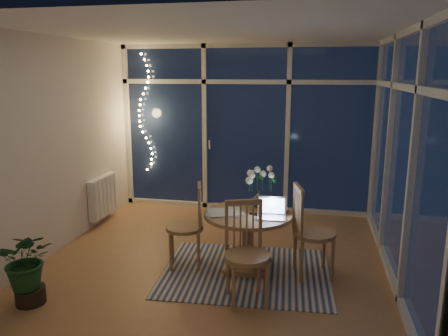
{
  "coord_description": "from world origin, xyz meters",
  "views": [
    {
      "loc": [
        1.05,
        -4.75,
        2.18
      ],
      "look_at": [
        0.01,
        0.25,
        1.05
      ],
      "focal_mm": 35.0,
      "sensor_mm": 36.0,
      "label": 1
    }
  ],
  "objects_px": {
    "dining_table": "(248,241)",
    "potted_plant": "(28,266)",
    "flower_vase": "(259,198)",
    "chair_left": "(185,225)",
    "chair_front": "(247,254)",
    "chair_right": "(314,231)",
    "laptop": "(272,208)"
  },
  "relations": [
    {
      "from": "laptop",
      "to": "flower_vase",
      "type": "relative_size",
      "value": 1.45
    },
    {
      "from": "dining_table",
      "to": "chair_front",
      "type": "bearing_deg",
      "value": -81.91
    },
    {
      "from": "chair_left",
      "to": "laptop",
      "type": "relative_size",
      "value": 3.19
    },
    {
      "from": "dining_table",
      "to": "potted_plant",
      "type": "xyz_separation_m",
      "value": [
        -1.93,
        -1.16,
        0.05
      ]
    },
    {
      "from": "potted_plant",
      "to": "chair_front",
      "type": "bearing_deg",
      "value": 12.49
    },
    {
      "from": "dining_table",
      "to": "potted_plant",
      "type": "distance_m",
      "value": 2.25
    },
    {
      "from": "laptop",
      "to": "chair_front",
      "type": "bearing_deg",
      "value": -109.68
    },
    {
      "from": "potted_plant",
      "to": "laptop",
      "type": "bearing_deg",
      "value": 25.31
    },
    {
      "from": "chair_left",
      "to": "chair_front",
      "type": "height_order",
      "value": "chair_front"
    },
    {
      "from": "chair_left",
      "to": "chair_right",
      "type": "distance_m",
      "value": 1.44
    },
    {
      "from": "chair_right",
      "to": "laptop",
      "type": "xyz_separation_m",
      "value": [
        -0.45,
        -0.1,
        0.26
      ]
    },
    {
      "from": "chair_right",
      "to": "laptop",
      "type": "relative_size",
      "value": 3.4
    },
    {
      "from": "flower_vase",
      "to": "dining_table",
      "type": "bearing_deg",
      "value": -111.03
    },
    {
      "from": "chair_right",
      "to": "chair_front",
      "type": "height_order",
      "value": "chair_right"
    },
    {
      "from": "dining_table",
      "to": "chair_front",
      "type": "xyz_separation_m",
      "value": [
        0.1,
        -0.71,
        0.16
      ]
    },
    {
      "from": "laptop",
      "to": "potted_plant",
      "type": "height_order",
      "value": "laptop"
    },
    {
      "from": "chair_left",
      "to": "potted_plant",
      "type": "xyz_separation_m",
      "value": [
        -1.21,
        -1.11,
        -0.1
      ]
    },
    {
      "from": "laptop",
      "to": "chair_right",
      "type": "bearing_deg",
      "value": 8.33
    },
    {
      "from": "chair_front",
      "to": "dining_table",
      "type": "bearing_deg",
      "value": 77.24
    },
    {
      "from": "dining_table",
      "to": "flower_vase",
      "type": "height_order",
      "value": "flower_vase"
    },
    {
      "from": "flower_vase",
      "to": "potted_plant",
      "type": "xyz_separation_m",
      "value": [
        -2.02,
        -1.4,
        -0.39
      ]
    },
    {
      "from": "chair_front",
      "to": "flower_vase",
      "type": "distance_m",
      "value": 0.98
    },
    {
      "from": "chair_left",
      "to": "flower_vase",
      "type": "relative_size",
      "value": 4.61
    },
    {
      "from": "dining_table",
      "to": "chair_front",
      "type": "distance_m",
      "value": 0.74
    },
    {
      "from": "dining_table",
      "to": "chair_left",
      "type": "distance_m",
      "value": 0.73
    },
    {
      "from": "chair_left",
      "to": "chair_front",
      "type": "relative_size",
      "value": 0.98
    },
    {
      "from": "flower_vase",
      "to": "chair_front",
      "type": "bearing_deg",
      "value": -89.3
    },
    {
      "from": "flower_vase",
      "to": "chair_left",
      "type": "bearing_deg",
      "value": -160.41
    },
    {
      "from": "chair_front",
      "to": "laptop",
      "type": "height_order",
      "value": "chair_front"
    },
    {
      "from": "chair_front",
      "to": "laptop",
      "type": "distance_m",
      "value": 0.67
    },
    {
      "from": "flower_vase",
      "to": "potted_plant",
      "type": "distance_m",
      "value": 2.49
    },
    {
      "from": "dining_table",
      "to": "potted_plant",
      "type": "relative_size",
      "value": 1.28
    }
  ]
}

